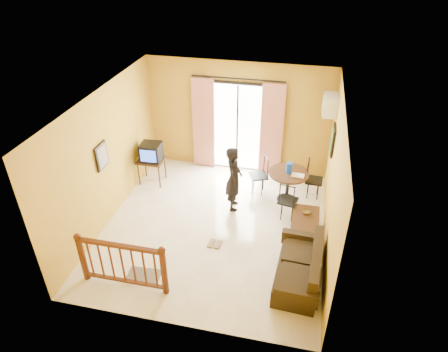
% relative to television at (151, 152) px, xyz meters
% --- Properties ---
extents(ground, '(5.00, 5.00, 0.00)m').
position_rel_television_xyz_m(ground, '(1.87, -1.37, -0.84)').
color(ground, beige).
rests_on(ground, ground).
extents(room_shell, '(5.00, 5.00, 5.00)m').
position_rel_television_xyz_m(room_shell, '(1.87, -1.37, 0.86)').
color(room_shell, white).
rests_on(room_shell, ground).
extents(balcony_door, '(2.25, 0.14, 2.46)m').
position_rel_television_xyz_m(balcony_door, '(1.87, 1.06, 0.35)').
color(balcony_door, black).
rests_on(balcony_door, ground).
extents(tv_table, '(0.63, 0.52, 0.63)m').
position_rel_television_xyz_m(tv_table, '(-0.03, 0.00, -0.29)').
color(tv_table, black).
rests_on(tv_table, ground).
extents(television, '(0.49, 0.45, 0.43)m').
position_rel_television_xyz_m(television, '(0.00, 0.00, 0.00)').
color(television, black).
rests_on(television, tv_table).
extents(picture_left, '(0.05, 0.42, 0.52)m').
position_rel_television_xyz_m(picture_left, '(-0.35, -1.57, 0.71)').
color(picture_left, black).
rests_on(picture_left, room_shell).
extents(dining_table, '(0.89, 0.89, 0.74)m').
position_rel_television_xyz_m(dining_table, '(3.26, -0.06, -0.25)').
color(dining_table, black).
rests_on(dining_table, ground).
extents(water_jug, '(0.13, 0.13, 0.25)m').
position_rel_television_xyz_m(water_jug, '(3.26, -0.07, 0.03)').
color(water_jug, blue).
rests_on(water_jug, dining_table).
extents(serving_tray, '(0.29, 0.20, 0.02)m').
position_rel_television_xyz_m(serving_tray, '(3.46, -0.16, -0.09)').
color(serving_tray, beige).
rests_on(serving_tray, dining_table).
extents(dining_chairs, '(1.75, 1.37, 0.95)m').
position_rel_television_xyz_m(dining_chairs, '(3.24, -0.14, -0.84)').
color(dining_chairs, black).
rests_on(dining_chairs, ground).
extents(air_conditioner, '(0.31, 0.60, 0.40)m').
position_rel_television_xyz_m(air_conditioner, '(3.96, 0.58, 1.31)').
color(air_conditioner, white).
rests_on(air_conditioner, room_shell).
extents(botanical_print, '(0.05, 0.50, 0.60)m').
position_rel_television_xyz_m(botanical_print, '(4.09, -0.07, 0.81)').
color(botanical_print, black).
rests_on(botanical_print, room_shell).
extents(coffee_table, '(0.54, 0.98, 0.43)m').
position_rel_television_xyz_m(coffee_table, '(3.72, -1.25, -0.55)').
color(coffee_table, black).
rests_on(coffee_table, ground).
extents(bowl, '(0.23, 0.23, 0.06)m').
position_rel_television_xyz_m(bowl, '(3.72, -1.05, -0.38)').
color(bowl, brown).
rests_on(bowl, coffee_table).
extents(sofa, '(0.81, 1.60, 0.75)m').
position_rel_television_xyz_m(sofa, '(3.72, -2.52, -0.56)').
color(sofa, black).
rests_on(sofa, ground).
extents(standing_person, '(0.46, 0.61, 1.50)m').
position_rel_television_xyz_m(standing_person, '(2.12, -0.59, -0.09)').
color(standing_person, black).
rests_on(standing_person, ground).
extents(stair_balustrade, '(1.63, 0.13, 1.04)m').
position_rel_television_xyz_m(stair_balustrade, '(0.72, -3.27, -0.28)').
color(stair_balustrade, '#471E0F').
rests_on(stair_balustrade, ground).
extents(doormat, '(0.62, 0.43, 0.02)m').
position_rel_television_xyz_m(doormat, '(0.95, -3.02, -0.83)').
color(doormat, '#585046').
rests_on(doormat, ground).
extents(sandals, '(0.26, 0.26, 0.03)m').
position_rel_television_xyz_m(sandals, '(2.01, -1.91, -0.83)').
color(sandals, brown).
rests_on(sandals, ground).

